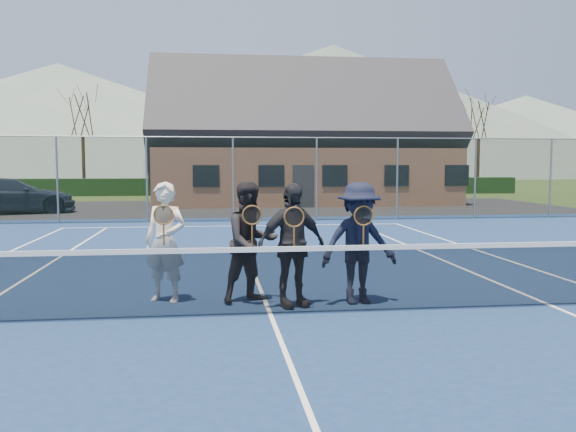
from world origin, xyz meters
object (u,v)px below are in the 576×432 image
at_px(car_c, 10,196).
at_px(player_b, 251,242).
at_px(player_c, 292,245).
at_px(player_a, 165,242).
at_px(tennis_net, 270,278).
at_px(player_d, 359,243).
at_px(clubhouse, 301,127).

bearing_deg(car_c, player_b, -171.49).
bearing_deg(player_c, player_a, 162.54).
distance_m(player_a, player_b, 1.29).
bearing_deg(tennis_net, player_d, 21.72).
bearing_deg(clubhouse, player_d, -96.41).
bearing_deg(player_b, tennis_net, -76.41).
distance_m(car_c, player_a, 18.75).
bearing_deg(clubhouse, car_c, -156.00).
height_order(car_c, tennis_net, car_c).
height_order(player_b, player_d, same).
distance_m(car_c, clubhouse, 14.62).
height_order(tennis_net, clubhouse, clubhouse).
relative_size(player_a, player_b, 1.00).
height_order(car_c, player_b, player_b).
relative_size(clubhouse, player_d, 8.67).
bearing_deg(player_d, player_c, -175.37).
bearing_deg(player_a, player_c, -17.46).
bearing_deg(player_a, player_b, -8.33).
distance_m(tennis_net, player_b, 0.96).
relative_size(car_c, clubhouse, 0.33).
xyz_separation_m(tennis_net, player_b, (-0.21, 0.85, 0.38)).
distance_m(car_c, player_d, 20.49).
xyz_separation_m(car_c, tennis_net, (9.02, -18.20, -0.20)).
xyz_separation_m(player_a, player_b, (1.27, -0.19, -0.00)).
distance_m(car_c, tennis_net, 20.31).
bearing_deg(tennis_net, player_b, 103.59).
bearing_deg(tennis_net, clubhouse, 80.54).
relative_size(player_b, player_c, 1.00).
bearing_deg(player_d, player_b, 168.92).
distance_m(tennis_net, player_a, 1.85).
distance_m(player_c, player_d, 1.02).
relative_size(car_c, player_b, 2.83).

